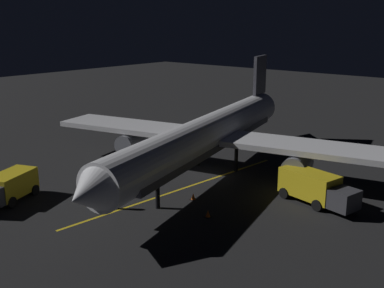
{
  "coord_description": "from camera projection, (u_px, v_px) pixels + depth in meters",
  "views": [
    {
      "loc": [
        -25.62,
        32.43,
        14.13
      ],
      "look_at": [
        0.0,
        2.0,
        3.5
      ],
      "focal_mm": 43.13,
      "sensor_mm": 36.0,
      "label": 1
    }
  ],
  "objects": [
    {
      "name": "ground_plane",
      "position": [
        206.0,
        177.0,
        43.58
      ],
      "size": [
        180.0,
        180.0,
        0.2
      ],
      "primitive_type": "cube",
      "color": "black"
    },
    {
      "name": "apron_guide_stripe",
      "position": [
        183.0,
        188.0,
        40.19
      ],
      "size": [
        2.64,
        24.12,
        0.01
      ],
      "primitive_type": "cube",
      "rotation": [
        0.0,
        0.0,
        -0.1
      ],
      "color": "gold",
      "rests_on": "ground_plane"
    },
    {
      "name": "airliner",
      "position": [
        209.0,
        135.0,
        43.11
      ],
      "size": [
        33.94,
        37.61,
        10.22
      ],
      "color": "white",
      "rests_on": "ground_plane"
    },
    {
      "name": "baggage_truck",
      "position": [
        7.0,
        188.0,
        36.76
      ],
      "size": [
        4.11,
        6.22,
        2.32
      ],
      "color": "gold",
      "rests_on": "ground_plane"
    },
    {
      "name": "catering_truck",
      "position": [
        315.0,
        188.0,
        36.53
      ],
      "size": [
        6.83,
        3.45,
        2.53
      ],
      "color": "gold",
      "rests_on": "ground_plane"
    },
    {
      "name": "ground_crew_worker",
      "position": [
        116.0,
        198.0,
        35.63
      ],
      "size": [
        0.4,
        0.4,
        1.74
      ],
      "color": "black",
      "rests_on": "ground_plane"
    },
    {
      "name": "traffic_cone_near_left",
      "position": [
        208.0,
        214.0,
        34.26
      ],
      "size": [
        0.5,
        0.5,
        0.55
      ],
      "color": "#EA590F",
      "rests_on": "ground_plane"
    },
    {
      "name": "traffic_cone_near_right",
      "position": [
        193.0,
        197.0,
        37.63
      ],
      "size": [
        0.5,
        0.5,
        0.55
      ],
      "color": "#EA590F",
      "rests_on": "ground_plane"
    }
  ]
}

